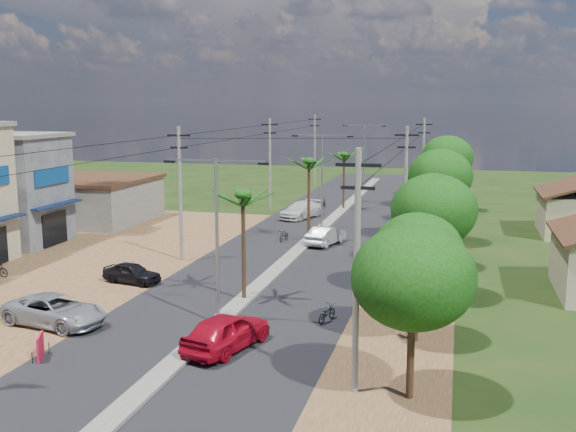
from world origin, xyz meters
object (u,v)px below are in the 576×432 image
object	(u,v)px
car_white_far	(301,210)
car_parked_dark	(132,273)
car_red_near	(226,332)
roadside_sign	(40,347)
moto_rider_east	(327,314)
car_silver_mid	(326,236)
car_parked_silver	(55,311)

from	to	relation	value
car_white_far	car_parked_dark	size ratio (longest dim) A/B	1.44
car_red_near	roadside_sign	distance (m)	7.71
car_white_far	moto_rider_east	bearing A→B (deg)	-55.85
car_silver_mid	car_parked_dark	distance (m)	16.13
car_parked_dark	moto_rider_east	bearing A→B (deg)	-97.16
car_red_near	car_parked_silver	distance (m)	9.06
car_silver_mid	car_parked_silver	xyz separation A→B (m)	(-9.00, -21.22, 0.02)
car_silver_mid	car_white_far	world-z (taller)	car_white_far
car_silver_mid	roadside_sign	world-z (taller)	car_silver_mid
car_white_far	car_parked_dark	xyz separation A→B (m)	(-4.55, -24.29, -0.14)
car_silver_mid	car_white_far	distance (m)	11.78
car_parked_silver	car_parked_dark	bearing A→B (deg)	11.08
car_parked_silver	car_red_near	bearing A→B (deg)	-85.45
car_white_far	roadside_sign	xyz separation A→B (m)	(-2.68, -36.06, -0.22)
car_silver_mid	car_parked_silver	distance (m)	23.05
moto_rider_east	roadside_sign	distance (m)	13.05
car_red_near	car_silver_mid	bearing A→B (deg)	-74.25
moto_rider_east	car_white_far	bearing A→B (deg)	-57.12
car_parked_silver	roadside_sign	xyz separation A→B (m)	(1.87, -3.94, -0.19)
roadside_sign	car_white_far	bearing A→B (deg)	60.83
car_red_near	car_parked_dark	size ratio (longest dim) A/B	1.33
roadside_sign	car_parked_dark	bearing A→B (deg)	74.11
car_silver_mid	roadside_sign	bearing A→B (deg)	89.33
car_red_near	car_white_far	size ratio (longest dim) A/B	0.92
car_silver_mid	roadside_sign	distance (m)	26.15
car_parked_dark	roadside_sign	distance (m)	11.92
car_white_far	roadside_sign	size ratio (longest dim) A/B	4.26
car_red_near	roadside_sign	bearing A→B (deg)	37.97
car_red_near	car_parked_dark	xyz separation A→B (m)	(-9.00, 8.86, -0.20)
car_parked_silver	moto_rider_east	distance (m)	13.01
car_parked_silver	roadside_sign	bearing A→B (deg)	-143.53
car_white_far	car_parked_silver	distance (m)	32.44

